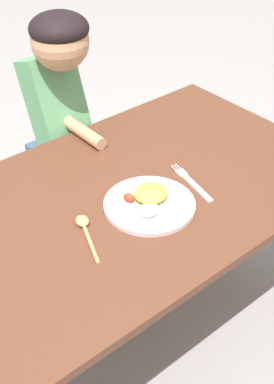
% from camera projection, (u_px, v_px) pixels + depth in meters
% --- Properties ---
extents(ground_plane, '(8.00, 8.00, 0.00)m').
position_uv_depth(ground_plane, '(120.00, 341.00, 1.92)').
color(ground_plane, gray).
extents(dining_table, '(1.40, 0.78, 0.66)m').
position_uv_depth(dining_table, '(117.00, 220.00, 1.57)').
color(dining_table, '#562F1F').
rests_on(dining_table, ground_plane).
extents(plate, '(0.26, 0.26, 0.05)m').
position_uv_depth(plate, '(149.00, 202.00, 1.49)').
color(plate, silver).
rests_on(plate, dining_table).
extents(fork, '(0.06, 0.21, 0.01)m').
position_uv_depth(fork, '(192.00, 183.00, 1.58)').
color(fork, silver).
rests_on(fork, dining_table).
extents(spoon, '(0.09, 0.19, 0.02)m').
position_uv_depth(spoon, '(85.00, 229.00, 1.40)').
color(spoon, tan).
rests_on(spoon, dining_table).
extents(person, '(0.19, 0.38, 1.07)m').
position_uv_depth(person, '(59.00, 127.00, 1.90)').
color(person, '#38516D').
rests_on(person, ground_plane).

